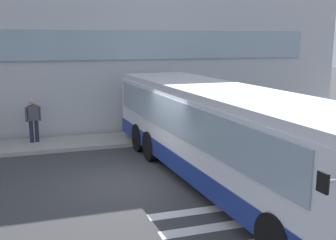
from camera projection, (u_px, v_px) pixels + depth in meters
The scene contains 6 objects.
ground_plane at pixel (134, 183), 11.48m from camera, with size 80.00×90.00×0.02m, color #353538.
bay_paint_stripes at pixel (276, 240), 8.16m from camera, with size 4.40×3.96×0.01m.
terminal_building at pixel (70, 36), 21.32m from camera, with size 24.96×13.80×8.43m.
boarding_curb at pixel (106, 141), 15.94m from camera, with size 27.16×2.00×0.15m, color #9E9B93.
bus_main_foreground at pixel (223, 137), 11.20m from camera, with size 3.32×12.56×2.70m.
passenger_at_curb_edge at pixel (33, 118), 15.24m from camera, with size 0.58×0.30×1.68m.
Camera 1 is at (-2.40, -10.68, 4.00)m, focal length 42.88 mm.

